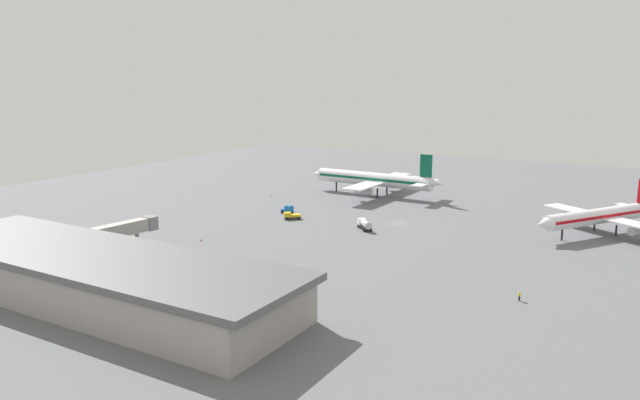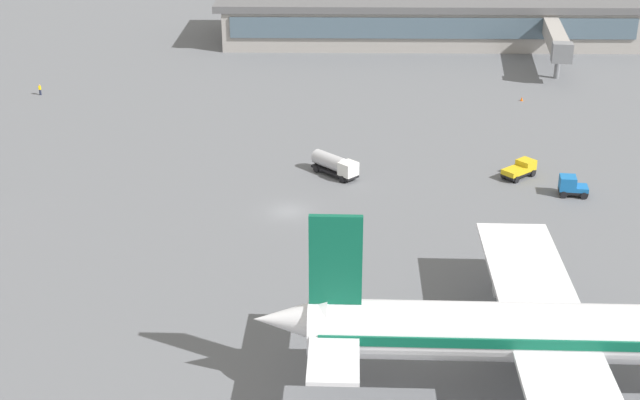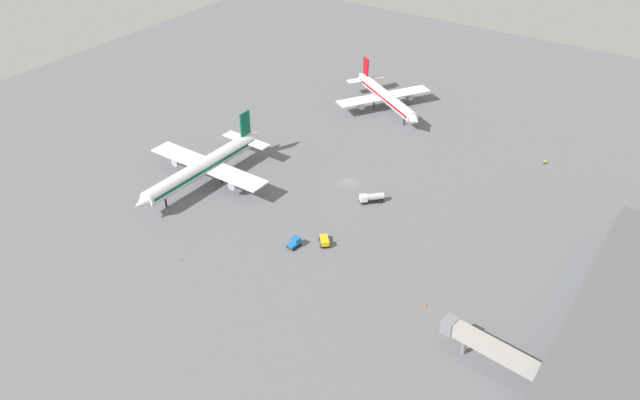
{
  "view_description": "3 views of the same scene",
  "coord_description": "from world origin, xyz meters",
  "px_view_note": "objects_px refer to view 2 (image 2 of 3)",
  "views": [
    {
      "loc": [
        60.21,
        -142.77,
        37.12
      ],
      "look_at": [
        -17.96,
        -10.74,
        6.34
      ],
      "focal_mm": 33.64,
      "sensor_mm": 36.0,
      "label": 1
    },
    {
      "loc": [
        -4.88,
        88.44,
        41.14
      ],
      "look_at": [
        -3.52,
        2.74,
        2.61
      ],
      "focal_mm": 49.91,
      "sensor_mm": 36.0,
      "label": 2
    },
    {
      "loc": [
        -129.65,
        -78.57,
        94.08
      ],
      "look_at": [
        -18.46,
        -3.0,
        5.2
      ],
      "focal_mm": 36.12,
      "sensor_mm": 36.0,
      "label": 3
    }
  ],
  "objects_px": {
    "airplane_taxiing": "(572,333)",
    "pushback_tractor": "(520,169)",
    "fuel_truck": "(335,164)",
    "baggage_tug": "(571,186)",
    "safety_cone_mid_apron": "(522,99)",
    "ground_crew_worker": "(40,90)"
  },
  "relations": [
    {
      "from": "airplane_taxiing",
      "to": "safety_cone_mid_apron",
      "type": "relative_size",
      "value": 79.76
    },
    {
      "from": "airplane_taxiing",
      "to": "baggage_tug",
      "type": "xyz_separation_m",
      "value": [
        -9.35,
        -37.27,
        -4.14
      ]
    },
    {
      "from": "airplane_taxiing",
      "to": "pushback_tractor",
      "type": "height_order",
      "value": "airplane_taxiing"
    },
    {
      "from": "fuel_truck",
      "to": "pushback_tractor",
      "type": "bearing_deg",
      "value": 44.74
    },
    {
      "from": "airplane_taxiing",
      "to": "pushback_tractor",
      "type": "distance_m",
      "value": 43.16
    },
    {
      "from": "airplane_taxiing",
      "to": "fuel_truck",
      "type": "bearing_deg",
      "value": 113.55
    },
    {
      "from": "pushback_tractor",
      "to": "baggage_tug",
      "type": "relative_size",
      "value": 1.34
    },
    {
      "from": "pushback_tractor",
      "to": "fuel_truck",
      "type": "relative_size",
      "value": 0.79
    },
    {
      "from": "airplane_taxiing",
      "to": "fuel_truck",
      "type": "relative_size",
      "value": 8.25
    },
    {
      "from": "ground_crew_worker",
      "to": "airplane_taxiing",
      "type": "bearing_deg",
      "value": -29.86
    },
    {
      "from": "fuel_truck",
      "to": "ground_crew_worker",
      "type": "xyz_separation_m",
      "value": [
        45.15,
        -31.36,
        -0.54
      ]
    },
    {
      "from": "airplane_taxiing",
      "to": "fuel_truck",
      "type": "distance_m",
      "value": 46.43
    },
    {
      "from": "ground_crew_worker",
      "to": "safety_cone_mid_apron",
      "type": "height_order",
      "value": "ground_crew_worker"
    },
    {
      "from": "safety_cone_mid_apron",
      "to": "airplane_taxiing",
      "type": "bearing_deg",
      "value": 81.72
    },
    {
      "from": "pushback_tractor",
      "to": "baggage_tug",
      "type": "distance_m",
      "value": 7.18
    },
    {
      "from": "pushback_tractor",
      "to": "fuel_truck",
      "type": "xyz_separation_m",
      "value": [
        22.21,
        -0.1,
        0.42
      ]
    },
    {
      "from": "fuel_truck",
      "to": "airplane_taxiing",
      "type": "bearing_deg",
      "value": -22.67
    },
    {
      "from": "baggage_tug",
      "to": "fuel_truck",
      "type": "xyz_separation_m",
      "value": [
        26.92,
        -5.52,
        0.23
      ]
    },
    {
      "from": "fuel_truck",
      "to": "safety_cone_mid_apron",
      "type": "xyz_separation_m",
      "value": [
        -28.11,
        -29.58,
        -1.09
      ]
    },
    {
      "from": "baggage_tug",
      "to": "airplane_taxiing",
      "type": "bearing_deg",
      "value": 82.55
    },
    {
      "from": "airplane_taxiing",
      "to": "pushback_tractor",
      "type": "bearing_deg",
      "value": 85.02
    },
    {
      "from": "airplane_taxiing",
      "to": "safety_cone_mid_apron",
      "type": "xyz_separation_m",
      "value": [
        -10.54,
        -72.38,
        -5.0
      ]
    }
  ]
}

